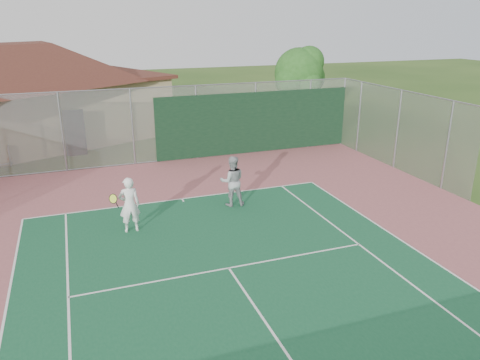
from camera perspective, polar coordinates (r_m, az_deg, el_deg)
name	(u,v)px	position (r m, az deg, el deg)	size (l,w,h in m)	color
back_fence	(199,124)	(22.44, -5.02, 6.78)	(20.08, 0.11, 3.53)	gray
side_fence_right	(397,130)	(22.01, 18.64, 5.83)	(0.08, 9.00, 3.50)	gray
clubhouse	(26,83)	(28.37, -24.61, 10.75)	(16.91, 14.39, 6.18)	tan
tree	(300,74)	(29.49, 7.33, 12.69)	(3.51, 3.33, 4.90)	#3E2416
player_white_front	(129,205)	(15.02, -13.36, -3.01)	(1.01, 0.71, 1.79)	white
player_grey_back	(232,182)	(16.68, -0.96, -0.19)	(0.99, 0.83, 1.83)	#989A9C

